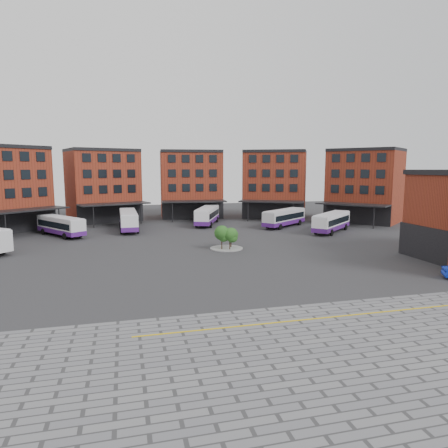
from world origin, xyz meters
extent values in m
plane|color=#28282B|center=(0.00, 0.00, 0.00)|extent=(160.00, 160.00, 0.00)
cube|color=slate|center=(2.00, -22.00, 0.01)|extent=(50.00, 22.00, 0.02)
cube|color=gold|center=(2.00, -14.00, 0.03)|extent=(26.00, 0.15, 0.02)
cube|color=maroon|center=(-31.45, 36.93, 7.00)|extent=(16.35, 16.13, 14.00)
cube|color=black|center=(-28.20, 33.32, 2.00)|extent=(10.00, 9.07, 4.00)
cube|color=black|center=(-28.07, 33.17, 9.20)|extent=(8.60, 7.77, 8.00)
cube|color=black|center=(-26.63, 31.58, 4.00)|extent=(12.61, 11.97, 0.25)
cylinder|color=black|center=(-28.81, 27.19, 2.00)|extent=(0.20, 0.20, 4.00)
cylinder|color=black|center=(-22.05, 33.28, 2.00)|extent=(0.20, 0.20, 4.00)
cube|color=maroon|center=(-15.30, 46.44, 7.00)|extent=(15.55, 13.69, 14.00)
cube|color=black|center=(-13.72, 41.85, 2.00)|extent=(12.45, 4.71, 4.00)
cube|color=black|center=(-15.30, 46.44, 14.30)|extent=(15.65, 13.97, 0.60)
cube|color=black|center=(-13.66, 41.66, 9.20)|extent=(10.87, 3.87, 8.00)
cube|color=black|center=(-12.96, 39.63, 4.00)|extent=(13.72, 8.39, 0.25)
cylinder|color=black|center=(-16.67, 36.45, 2.00)|extent=(0.20, 0.20, 4.00)
cylinder|color=black|center=(-8.07, 39.41, 2.00)|extent=(0.20, 0.20, 4.00)
cube|color=maroon|center=(3.28, 48.89, 7.00)|extent=(13.67, 10.88, 14.00)
cube|color=black|center=(2.94, 44.05, 2.00)|extent=(13.00, 1.41, 4.00)
cube|color=black|center=(3.28, 48.89, 14.30)|extent=(13.69, 11.18, 0.60)
cube|color=black|center=(2.93, 43.85, 9.20)|extent=(11.42, 0.95, 8.00)
cube|color=black|center=(2.78, 41.70, 4.00)|extent=(13.28, 5.30, 0.25)
cylinder|color=black|center=(-1.89, 40.22, 2.00)|extent=(0.20, 0.20, 4.00)
cylinder|color=black|center=(7.19, 39.59, 2.00)|extent=(0.20, 0.20, 4.00)
cube|color=maroon|center=(21.34, 43.88, 7.00)|extent=(16.12, 14.81, 14.00)
cube|color=black|center=(19.14, 39.56, 2.00)|extent=(11.81, 6.35, 4.00)
cube|color=black|center=(21.34, 43.88, 14.30)|extent=(16.26, 15.08, 0.60)
cube|color=black|center=(19.04, 39.38, 9.20)|extent=(10.26, 5.33, 8.00)
cube|color=black|center=(18.07, 37.46, 4.00)|extent=(13.58, 9.82, 0.25)
cylinder|color=black|center=(13.20, 37.92, 2.00)|extent=(0.20, 0.20, 4.00)
cylinder|color=black|center=(21.31, 33.79, 2.00)|extent=(0.20, 0.20, 4.00)
cube|color=maroon|center=(36.00, 32.21, 7.00)|extent=(16.02, 16.39, 14.00)
cube|color=black|center=(32.29, 29.09, 2.00)|extent=(8.74, 10.28, 4.00)
cube|color=black|center=(36.00, 32.21, 14.30)|extent=(16.25, 16.58, 0.60)
cube|color=black|center=(32.14, 28.96, 9.20)|extent=(7.47, 8.86, 8.00)
cube|color=black|center=(30.49, 27.58, 4.00)|extent=(11.73, 12.79, 0.25)
cylinder|color=black|center=(26.19, 29.91, 2.00)|extent=(0.20, 0.20, 4.00)
cylinder|color=black|center=(32.03, 22.94, 2.00)|extent=(0.20, 0.20, 4.00)
cube|color=black|center=(22.90, -2.00, 2.00)|extent=(0.40, 12.00, 4.00)
cylinder|color=gray|center=(2.00, 12.00, 0.06)|extent=(4.40, 4.40, 0.12)
cylinder|color=#332114|center=(1.20, 11.40, 0.82)|extent=(0.14, 0.14, 1.64)
sphere|color=#1A501B|center=(1.20, 11.40, 2.29)|extent=(1.97, 1.97, 1.97)
sphere|color=#1A501B|center=(1.40, 11.25, 1.80)|extent=(1.38, 1.38, 1.38)
cylinder|color=#332114|center=(2.80, 12.60, 0.64)|extent=(0.14, 0.14, 1.28)
sphere|color=#1A501B|center=(2.80, 12.60, 1.80)|extent=(1.92, 1.92, 1.92)
sphere|color=#1A501B|center=(3.00, 12.45, 1.41)|extent=(1.34, 1.34, 1.34)
cylinder|color=#332114|center=(2.20, 11.00, 0.75)|extent=(0.14, 0.14, 1.49)
sphere|color=#1A501B|center=(2.20, 11.00, 2.09)|extent=(1.71, 1.71, 1.71)
sphere|color=#1A501B|center=(2.40, 10.85, 1.64)|extent=(1.20, 1.20, 1.20)
cylinder|color=black|center=(-26.30, 15.79, 0.54)|extent=(1.03, 0.95, 1.08)
cube|color=silver|center=(-21.12, 28.26, 1.78)|extent=(8.40, 10.43, 2.45)
cube|color=black|center=(-21.12, 28.26, 1.95)|extent=(7.94, 9.75, 0.95)
cube|color=silver|center=(-21.12, 28.26, 3.05)|extent=(8.07, 10.01, 0.12)
cube|color=black|center=(-24.24, 32.67, 2.00)|extent=(1.81, 1.33, 1.10)
cube|color=#4E1A77|center=(-21.12, 28.26, 0.90)|extent=(8.46, 10.49, 0.70)
cylinder|color=black|center=(-24.17, 30.41, 0.50)|extent=(0.82, 0.99, 1.00)
cylinder|color=black|center=(-22.13, 31.86, 0.50)|extent=(0.82, 0.99, 1.00)
cylinder|color=black|center=(-20.11, 24.66, 0.50)|extent=(0.82, 0.99, 1.00)
cylinder|color=black|center=(-18.06, 26.11, 0.50)|extent=(0.82, 0.99, 1.00)
cube|color=white|center=(-10.57, 31.56, 1.95)|extent=(3.02, 12.13, 2.69)
cube|color=black|center=(-10.57, 31.56, 2.14)|extent=(3.06, 11.17, 1.04)
cube|color=silver|center=(-10.57, 31.56, 3.35)|extent=(2.90, 11.65, 0.13)
cube|color=black|center=(-10.70, 37.50, 2.19)|extent=(2.33, 0.17, 1.21)
cube|color=#4E1A77|center=(-10.57, 31.56, 0.99)|extent=(3.07, 12.17, 0.77)
cylinder|color=black|center=(-12.03, 35.39, 0.55)|extent=(0.35, 1.10, 1.10)
cylinder|color=black|center=(-9.28, 35.46, 0.55)|extent=(0.35, 1.10, 1.10)
cylinder|color=black|center=(-11.85, 27.67, 0.55)|extent=(0.35, 1.10, 1.10)
cylinder|color=black|center=(-9.10, 27.73, 0.55)|extent=(0.35, 1.10, 1.10)
cube|color=white|center=(4.17, 35.15, 1.91)|extent=(6.93, 12.00, 2.64)
cube|color=black|center=(4.17, 35.15, 2.10)|extent=(6.63, 11.15, 1.02)
cube|color=silver|center=(4.17, 35.15, 3.29)|extent=(6.65, 11.52, 0.13)
cube|color=black|center=(6.35, 40.55, 2.16)|extent=(2.17, 0.97, 1.19)
cube|color=#4E1A77|center=(4.17, 35.15, 0.97)|extent=(6.98, 12.05, 0.75)
cylinder|color=black|center=(4.34, 39.17, 0.54)|extent=(0.70, 1.12, 1.08)
cylinder|color=black|center=(6.84, 38.16, 0.54)|extent=(0.70, 1.12, 1.08)
cylinder|color=black|center=(1.50, 32.13, 0.54)|extent=(0.70, 1.12, 1.08)
cylinder|color=black|center=(4.00, 31.13, 0.54)|extent=(0.70, 1.12, 1.08)
cube|color=silver|center=(17.39, 28.96, 1.83)|extent=(10.53, 8.96, 2.52)
cube|color=black|center=(17.39, 28.96, 2.01)|extent=(9.85, 8.45, 0.98)
cube|color=silver|center=(17.39, 28.96, 3.14)|extent=(10.11, 8.60, 0.12)
cube|color=black|center=(21.79, 32.36, 2.06)|extent=(1.43, 1.80, 1.13)
cube|color=#4E1A77|center=(17.39, 28.96, 0.93)|extent=(10.59, 9.01, 0.72)
cylinder|color=black|center=(19.47, 32.19, 0.51)|extent=(1.00, 0.87, 1.03)
cylinder|color=black|center=(21.04, 30.16, 0.51)|extent=(1.00, 0.87, 1.03)
cylinder|color=black|center=(13.73, 27.77, 0.51)|extent=(1.00, 0.87, 1.03)
cylinder|color=black|center=(15.31, 25.73, 0.51)|extent=(1.00, 0.87, 1.03)
cube|color=white|center=(22.79, 21.33, 1.85)|extent=(10.29, 9.61, 2.56)
cube|color=black|center=(22.79, 21.33, 2.04)|extent=(9.65, 9.04, 0.99)
cube|color=silver|center=(22.79, 21.33, 3.18)|extent=(9.88, 9.23, 0.13)
cube|color=black|center=(26.99, 25.10, 2.09)|extent=(1.57, 1.73, 1.15)
cube|color=#4E1A77|center=(22.79, 21.33, 0.94)|extent=(10.35, 9.67, 0.73)
cylinder|color=black|center=(24.66, 24.75, 0.52)|extent=(0.99, 0.93, 1.04)
cylinder|color=black|center=(26.40, 22.81, 0.52)|extent=(0.99, 0.93, 1.04)
cylinder|color=black|center=(19.18, 19.85, 0.52)|extent=(0.99, 0.93, 1.04)
cylinder|color=black|center=(20.92, 17.90, 0.52)|extent=(0.99, 0.93, 1.04)
camera|label=1|loc=(-11.17, -39.09, 10.81)|focal=32.00mm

